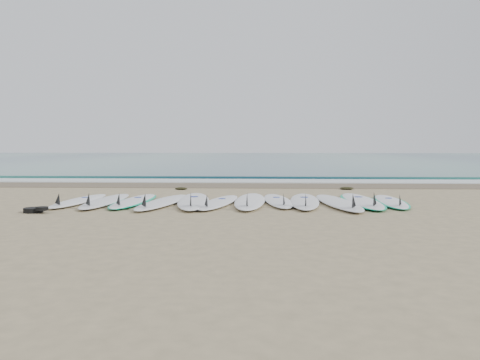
{
  "coord_description": "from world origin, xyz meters",
  "views": [
    {
      "loc": [
        0.51,
        -9.12,
        1.14
      ],
      "look_at": [
        0.07,
        0.84,
        0.4
      ],
      "focal_mm": 35.0,
      "sensor_mm": 36.0,
      "label": 1
    }
  ],
  "objects_px": {
    "surfboard_0": "(78,200)",
    "surfboard_6": "(250,201)",
    "surfboard_11": "(391,201)",
    "leash_coil": "(35,210)"
  },
  "relations": [
    {
      "from": "surfboard_0",
      "to": "surfboard_6",
      "type": "height_order",
      "value": "surfboard_6"
    },
    {
      "from": "surfboard_0",
      "to": "surfboard_11",
      "type": "bearing_deg",
      "value": 5.07
    },
    {
      "from": "surfboard_0",
      "to": "surfboard_6",
      "type": "xyz_separation_m",
      "value": [
        3.4,
        0.04,
        0.01
      ]
    },
    {
      "from": "surfboard_11",
      "to": "leash_coil",
      "type": "distance_m",
      "value": 6.56
    },
    {
      "from": "surfboard_0",
      "to": "surfboard_11",
      "type": "xyz_separation_m",
      "value": [
        6.16,
        0.19,
        -0.01
      ]
    },
    {
      "from": "surfboard_0",
      "to": "leash_coil",
      "type": "bearing_deg",
      "value": -96.12
    },
    {
      "from": "surfboard_0",
      "to": "leash_coil",
      "type": "distance_m",
      "value": 1.34
    },
    {
      "from": "leash_coil",
      "to": "surfboard_6",
      "type": "bearing_deg",
      "value": 20.66
    },
    {
      "from": "surfboard_6",
      "to": "surfboard_0",
      "type": "bearing_deg",
      "value": -177.67
    },
    {
      "from": "surfboard_6",
      "to": "surfboard_11",
      "type": "distance_m",
      "value": 2.77
    }
  ]
}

